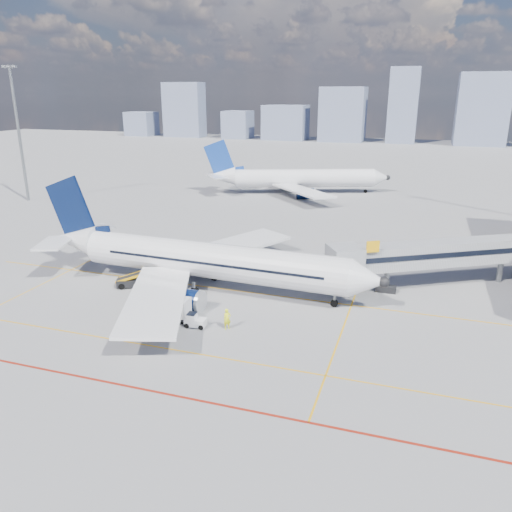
# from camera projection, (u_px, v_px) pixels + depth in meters

# --- Properties ---
(ground) EXTENTS (420.00, 420.00, 0.00)m
(ground) POSITION_uv_depth(u_px,v_px,m) (192.00, 319.00, 47.61)
(ground) COLOR slate
(ground) RESTS_ON ground
(apron_markings) EXTENTS (90.00, 35.12, 0.01)m
(apron_markings) POSITION_uv_depth(u_px,v_px,m) (167.00, 336.00, 44.25)
(apron_markings) COLOR orange
(apron_markings) RESTS_ON ground
(jet_bridge) EXTENTS (23.55, 15.78, 6.30)m
(jet_bridge) POSITION_uv_depth(u_px,v_px,m) (452.00, 254.00, 54.68)
(jet_bridge) COLOR gray
(jet_bridge) RESTS_ON ground
(floodlight_mast_nw) EXTENTS (3.20, 0.61, 25.45)m
(floodlight_mast_nw) POSITION_uv_depth(u_px,v_px,m) (19.00, 131.00, 95.89)
(floodlight_mast_nw) COLOR slate
(floodlight_mast_nw) RESTS_ON ground
(distant_skyline) EXTENTS (248.76, 15.99, 30.95)m
(distant_skyline) POSITION_uv_depth(u_px,v_px,m) (395.00, 115.00, 213.56)
(distant_skyline) COLOR slate
(distant_skyline) RESTS_ON ground
(main_aircraft) EXTENTS (40.26, 35.06, 11.73)m
(main_aircraft) POSITION_uv_depth(u_px,v_px,m) (198.00, 260.00, 54.41)
(main_aircraft) COLOR silver
(main_aircraft) RESTS_ON ground
(second_aircraft) EXTENTS (38.28, 32.50, 11.59)m
(second_aircraft) POSITION_uv_depth(u_px,v_px,m) (296.00, 178.00, 106.19)
(second_aircraft) COLOR silver
(second_aircraft) RESTS_ON ground
(baggage_tug) EXTENTS (1.98, 1.26, 1.33)m
(baggage_tug) POSITION_uv_depth(u_px,v_px,m) (194.00, 320.00, 45.81)
(baggage_tug) COLOR silver
(baggage_tug) RESTS_ON ground
(cargo_dolly) EXTENTS (3.94, 1.78, 2.15)m
(cargo_dolly) POSITION_uv_depth(u_px,v_px,m) (171.00, 307.00, 47.28)
(cargo_dolly) COLOR black
(cargo_dolly) RESTS_ON ground
(belt_loader) EXTENTS (6.85, 4.06, 2.81)m
(belt_loader) POSITION_uv_depth(u_px,v_px,m) (141.00, 280.00, 55.42)
(belt_loader) COLOR black
(belt_loader) RESTS_ON ground
(ramp_worker) EXTENTS (0.83, 0.85, 1.97)m
(ramp_worker) POSITION_uv_depth(u_px,v_px,m) (227.00, 319.00, 45.26)
(ramp_worker) COLOR yellow
(ramp_worker) RESTS_ON ground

